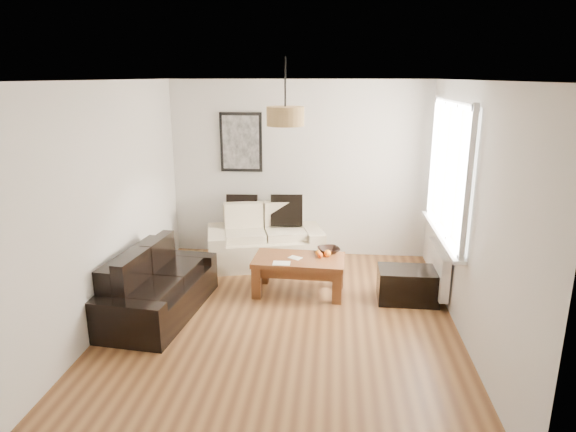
# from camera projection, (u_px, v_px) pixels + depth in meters

# --- Properties ---
(floor) EXTENTS (4.50, 4.50, 0.00)m
(floor) POSITION_uv_depth(u_px,v_px,m) (283.00, 321.00, 5.55)
(floor) COLOR brown
(floor) RESTS_ON ground
(ceiling) EXTENTS (3.80, 4.50, 0.00)m
(ceiling) POSITION_uv_depth(u_px,v_px,m) (282.00, 80.00, 4.84)
(ceiling) COLOR white
(ceiling) RESTS_ON floor
(wall_back) EXTENTS (3.80, 0.04, 2.60)m
(wall_back) POSITION_uv_depth(u_px,v_px,m) (299.00, 170.00, 7.35)
(wall_back) COLOR silver
(wall_back) RESTS_ON floor
(wall_front) EXTENTS (3.80, 0.04, 2.60)m
(wall_front) POSITION_uv_depth(u_px,v_px,m) (244.00, 303.00, 3.04)
(wall_front) COLOR silver
(wall_front) RESTS_ON floor
(wall_left) EXTENTS (0.04, 4.50, 2.60)m
(wall_left) POSITION_uv_depth(u_px,v_px,m) (108.00, 204.00, 5.37)
(wall_left) COLOR silver
(wall_left) RESTS_ON floor
(wall_right) EXTENTS (0.04, 4.50, 2.60)m
(wall_right) POSITION_uv_depth(u_px,v_px,m) (469.00, 213.00, 5.02)
(wall_right) COLOR silver
(wall_right) RESTS_ON floor
(window_bay) EXTENTS (0.14, 1.90, 1.60)m
(window_bay) POSITION_uv_depth(u_px,v_px,m) (450.00, 170.00, 5.71)
(window_bay) COLOR white
(window_bay) RESTS_ON wall_right
(radiator) EXTENTS (0.10, 0.90, 0.52)m
(radiator) POSITION_uv_depth(u_px,v_px,m) (438.00, 268.00, 6.04)
(radiator) COLOR white
(radiator) RESTS_ON wall_right
(poster) EXTENTS (0.62, 0.04, 0.87)m
(poster) POSITION_uv_depth(u_px,v_px,m) (241.00, 142.00, 7.29)
(poster) COLOR black
(poster) RESTS_ON wall_back
(pendant_shade) EXTENTS (0.40, 0.40, 0.20)m
(pendant_shade) POSITION_uv_depth(u_px,v_px,m) (285.00, 116.00, 5.23)
(pendant_shade) COLOR tan
(pendant_shade) RESTS_ON ceiling
(loveseat_cream) EXTENTS (1.79, 1.26, 0.81)m
(loveseat_cream) POSITION_uv_depth(u_px,v_px,m) (265.00, 236.00, 7.18)
(loveseat_cream) COLOR beige
(loveseat_cream) RESTS_ON floor
(sofa_leather) EXTENTS (0.98, 1.74, 0.72)m
(sofa_leather) POSITION_uv_depth(u_px,v_px,m) (159.00, 284.00, 5.65)
(sofa_leather) COLOR black
(sofa_leather) RESTS_ON floor
(coffee_table) EXTENTS (1.15, 0.67, 0.46)m
(coffee_table) POSITION_uv_depth(u_px,v_px,m) (299.00, 275.00, 6.22)
(coffee_table) COLOR brown
(coffee_table) RESTS_ON floor
(ottoman) EXTENTS (0.72, 0.46, 0.41)m
(ottoman) POSITION_uv_depth(u_px,v_px,m) (408.00, 285.00, 5.99)
(ottoman) COLOR black
(ottoman) RESTS_ON floor
(cushion_left) EXTENTS (0.45, 0.16, 0.45)m
(cushion_left) POSITION_uv_depth(u_px,v_px,m) (242.00, 210.00, 7.32)
(cushion_left) COLOR black
(cushion_left) RESTS_ON loveseat_cream
(cushion_right) EXTENTS (0.48, 0.19, 0.46)m
(cushion_right) POSITION_uv_depth(u_px,v_px,m) (287.00, 210.00, 7.25)
(cushion_right) COLOR black
(cushion_right) RESTS_ON loveseat_cream
(fruit_bowl) EXTENTS (0.35, 0.35, 0.07)m
(fruit_bowl) POSITION_uv_depth(u_px,v_px,m) (329.00, 250.00, 6.33)
(fruit_bowl) COLOR black
(fruit_bowl) RESTS_ON coffee_table
(orange_a) EXTENTS (0.07, 0.07, 0.07)m
(orange_a) POSITION_uv_depth(u_px,v_px,m) (320.00, 255.00, 6.14)
(orange_a) COLOR #FF5815
(orange_a) RESTS_ON fruit_bowl
(orange_b) EXTENTS (0.11, 0.11, 0.09)m
(orange_b) POSITION_uv_depth(u_px,v_px,m) (328.00, 253.00, 6.20)
(orange_b) COLOR orange
(orange_b) RESTS_ON fruit_bowl
(orange_c) EXTENTS (0.08, 0.08, 0.07)m
(orange_c) POSITION_uv_depth(u_px,v_px,m) (318.00, 253.00, 6.22)
(orange_c) COLOR orange
(orange_c) RESTS_ON fruit_bowl
(papers) EXTENTS (0.21, 0.15, 0.01)m
(papers) POSITION_uv_depth(u_px,v_px,m) (281.00, 263.00, 5.98)
(papers) COLOR white
(papers) RESTS_ON coffee_table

